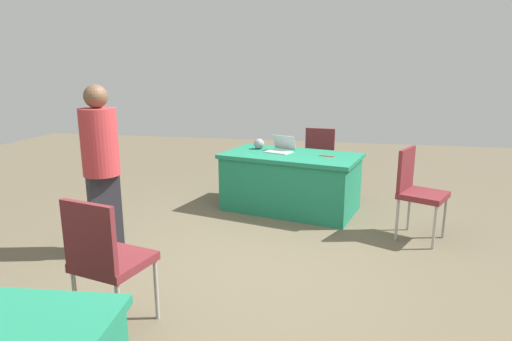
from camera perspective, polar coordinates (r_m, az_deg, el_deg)
The scene contains 9 objects.
ground_plane at distance 4.04m, azimuth -1.40°, elevation -12.85°, with size 14.40×14.40×0.00m, color brown.
table_foreground at distance 5.55m, azimuth 4.60°, elevation -1.49°, with size 1.85×1.29×0.73m.
chair_near_front at distance 3.10m, azimuth -19.20°, elevation -10.61°, with size 0.53×0.53×0.97m.
chair_tucked_left at distance 4.85m, azimuth 20.47°, elevation -2.12°, with size 0.59×0.59×0.97m.
chair_tucked_right at distance 6.44m, azimuth 8.57°, elevation 2.09°, with size 0.49×0.49×0.95m.
person_attendee_standing at distance 4.33m, azimuth -19.76°, elevation 0.95°, with size 0.48×0.48×1.64m.
laptop_silver at distance 5.58m, azimuth 3.24°, elevation 2.85°, with size 0.40×0.39×0.21m.
yarn_ball at distance 5.78m, azimuth 0.40°, elevation 3.55°, with size 0.14×0.14×0.14m, color gray.
scissors_red at distance 5.37m, azimuth 9.30°, elevation 1.91°, with size 0.18×0.04×0.01m, color red.
Camera 1 is at (-0.82, 3.53, 1.78)m, focal length 30.29 mm.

